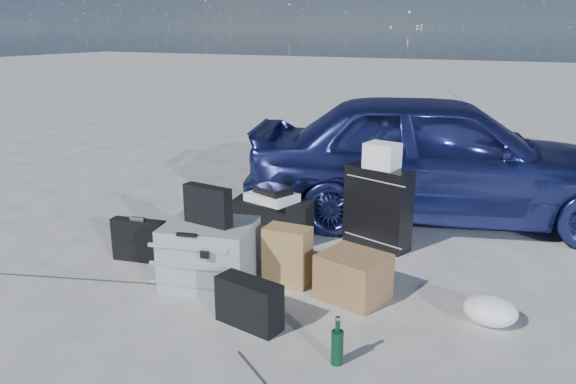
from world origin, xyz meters
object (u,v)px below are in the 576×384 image
at_px(suitcase_left, 276,198).
at_px(cardboard_box, 353,276).
at_px(pelican_case, 210,253).
at_px(briefcase, 139,240).
at_px(car, 439,156).
at_px(duffel_bag, 272,220).
at_px(green_bottle, 337,342).
at_px(suitcase_right, 378,207).

distance_m(suitcase_left, cardboard_box, 1.50).
xyz_separation_m(pelican_case, briefcase, (-0.71, 0.08, -0.05)).
bearing_deg(suitcase_left, car, 34.05).
bearing_deg(duffel_bag, suitcase_left, 100.46).
xyz_separation_m(pelican_case, green_bottle, (1.19, -0.56, -0.09)).
xyz_separation_m(briefcase, suitcase_right, (1.56, 1.12, 0.17)).
relative_size(briefcase, green_bottle, 1.62).
bearing_deg(car, suitcase_left, 109.13).
xyz_separation_m(pelican_case, suitcase_right, (0.85, 1.20, 0.11)).
bearing_deg(green_bottle, suitcase_left, 125.88).
height_order(briefcase, green_bottle, briefcase).
relative_size(car, briefcase, 8.19).
distance_m(car, green_bottle, 2.74).
bearing_deg(cardboard_box, car, 85.87).
bearing_deg(pelican_case, car, 49.22).
bearing_deg(green_bottle, pelican_case, 154.88).
relative_size(duffel_bag, cardboard_box, 1.63).
bearing_deg(suitcase_right, green_bottle, -61.85).
bearing_deg(briefcase, car, 37.72).
relative_size(pelican_case, suitcase_right, 0.91).
distance_m(car, suitcase_left, 1.58).
bearing_deg(pelican_case, green_bottle, -37.98).
bearing_deg(cardboard_box, green_bottle, -76.30).
relative_size(briefcase, duffel_bag, 0.64).
bearing_deg(green_bottle, car, 91.04).
height_order(duffel_bag, cardboard_box, duffel_bag).
distance_m(duffel_bag, green_bottle, 1.92).
xyz_separation_m(briefcase, suitcase_left, (0.61, 1.15, 0.11)).
bearing_deg(suitcase_right, cardboard_box, -64.10).
bearing_deg(car, green_bottle, 163.70).
height_order(car, pelican_case, car).
distance_m(car, cardboard_box, 1.98).
bearing_deg(suitcase_right, car, 90.25).
relative_size(duffel_bag, green_bottle, 2.52).
xyz_separation_m(pelican_case, suitcase_left, (-0.10, 1.23, 0.06)).
height_order(pelican_case, suitcase_right, suitcase_right).
bearing_deg(suitcase_right, duffel_bag, -146.53).
bearing_deg(suitcase_right, pelican_case, -107.90).
height_order(pelican_case, suitcase_left, suitcase_left).
xyz_separation_m(car, suitcase_right, (-0.29, -0.94, -0.27)).
relative_size(pelican_case, cardboard_box, 1.47).
distance_m(briefcase, green_bottle, 2.00).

